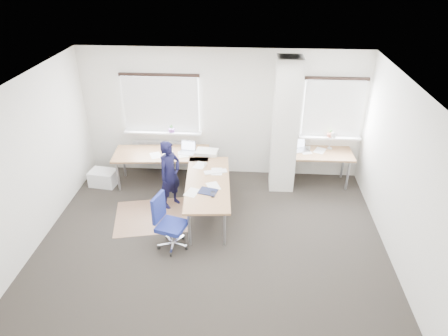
# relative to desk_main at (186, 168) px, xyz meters

# --- Properties ---
(ground) EXTENTS (6.00, 6.00, 0.00)m
(ground) POSITION_rel_desk_main_xyz_m (0.65, -1.35, -0.69)
(ground) COLOR black
(ground) RESTS_ON ground
(room_shell) EXTENTS (6.04, 5.04, 2.82)m
(room_shell) POSITION_rel_desk_main_xyz_m (0.83, -0.90, 1.05)
(room_shell) COLOR silver
(room_shell) RESTS_ON ground
(floor_mat) EXTENTS (1.58, 1.41, 0.01)m
(floor_mat) POSITION_rel_desk_main_xyz_m (-0.59, -0.71, -0.69)
(floor_mat) COLOR #966D52
(floor_mat) RESTS_ON ground
(white_crate) EXTENTS (0.60, 0.45, 0.33)m
(white_crate) POSITION_rel_desk_main_xyz_m (-1.88, 0.37, -0.53)
(white_crate) COLOR white
(white_crate) RESTS_ON ground
(desk_main) EXTENTS (2.61, 2.62, 0.96)m
(desk_main) POSITION_rel_desk_main_xyz_m (0.00, 0.00, 0.00)
(desk_main) COLOR brown
(desk_main) RESTS_ON ground
(desk_side) EXTENTS (1.41, 0.72, 1.22)m
(desk_side) POSITION_rel_desk_main_xyz_m (2.72, 0.80, -0.01)
(desk_side) COLOR brown
(desk_side) RESTS_ON ground
(task_chair) EXTENTS (0.57, 0.55, 1.01)m
(task_chair) POSITION_rel_desk_main_xyz_m (-0.05, -1.54, -0.41)
(task_chair) COLOR navy
(task_chair) RESTS_ON ground
(person) EXTENTS (0.56, 0.61, 1.39)m
(person) POSITION_rel_desk_main_xyz_m (-0.26, -0.29, 0.00)
(person) COLOR black
(person) RESTS_ON ground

